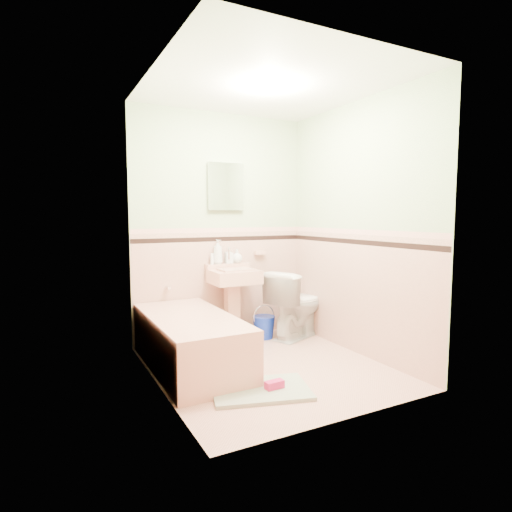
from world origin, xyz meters
name	(u,v)px	position (x,y,z in m)	size (l,w,h in m)	color
floor	(269,367)	(0.00, 0.00, 0.00)	(2.20, 2.20, 0.00)	#DCA590
ceiling	(269,84)	(0.00, 0.00, 2.50)	(2.20, 2.20, 0.00)	white
wall_back	(221,227)	(0.00, 1.10, 1.25)	(2.50, 2.50, 0.00)	beige
wall_front	(351,235)	(0.00, -1.10, 1.25)	(2.50, 2.50, 0.00)	beige
wall_left	(157,232)	(-1.00, 0.00, 1.25)	(2.50, 2.50, 0.00)	beige
wall_right	(357,229)	(1.00, 0.00, 1.25)	(2.50, 2.50, 0.00)	beige
wainscot_back	(222,285)	(0.00, 1.09, 0.60)	(2.00, 2.00, 0.00)	#DFAA95
wainscot_front	(348,332)	(0.00, -1.09, 0.60)	(2.00, 2.00, 0.00)	#DFAA95
wainscot_left	(160,314)	(-0.99, 0.00, 0.60)	(2.20, 2.20, 0.00)	#DFAA95
wainscot_right	(354,293)	(0.99, 0.00, 0.60)	(2.20, 2.20, 0.00)	#DFAA95
accent_back	(222,239)	(0.00, 1.08, 1.12)	(2.00, 2.00, 0.00)	black
accent_front	(349,255)	(0.00, -1.08, 1.12)	(2.00, 2.00, 0.00)	black
accent_left	(159,249)	(-0.98, 0.00, 1.12)	(2.20, 2.20, 0.00)	black
accent_right	(355,242)	(0.98, 0.00, 1.12)	(2.20, 2.20, 0.00)	black
cap_back	(222,230)	(0.00, 1.08, 1.22)	(2.00, 2.00, 0.00)	#DCA191
cap_front	(350,240)	(0.00, -1.08, 1.22)	(2.00, 2.00, 0.00)	#DCA191
cap_left	(159,236)	(-0.98, 0.00, 1.22)	(2.20, 2.20, 0.00)	#DCA191
cap_right	(355,232)	(0.98, 0.00, 1.22)	(2.20, 2.20, 0.00)	#DCA191
bathtub	(191,343)	(-0.63, 0.33, 0.23)	(0.70, 1.50, 0.45)	#D79D86
tub_faucet	(168,287)	(-0.63, 1.05, 0.63)	(0.04, 0.04, 0.12)	silver
sink	(234,306)	(0.05, 0.86, 0.40)	(0.50, 0.48, 0.79)	#D79D86
sink_faucet	(229,255)	(0.05, 1.00, 0.95)	(0.02, 0.02, 0.10)	silver
medicine_cabinet	(226,187)	(0.05, 1.07, 1.70)	(0.42, 0.04, 0.52)	white
soap_dish	(260,253)	(0.47, 1.06, 0.95)	(0.13, 0.07, 0.04)	#D79D86
soap_bottle_left	(218,252)	(-0.07, 1.04, 0.98)	(0.10, 0.10, 0.27)	#B2B2B2
soap_bottle_mid	(229,255)	(0.07, 1.04, 0.94)	(0.08, 0.08, 0.18)	#B2B2B2
soap_bottle_right	(237,256)	(0.17, 1.04, 0.92)	(0.12, 0.12, 0.15)	#B2B2B2
tube	(212,259)	(-0.13, 1.04, 0.91)	(0.04, 0.04, 0.12)	white
toilet	(297,304)	(0.75, 0.70, 0.38)	(0.43, 0.75, 0.77)	white
bucket	(264,327)	(0.40, 0.83, 0.13)	(0.25, 0.25, 0.25)	#0F29AB
bath_mat	(260,390)	(-0.32, -0.44, 0.02)	(0.76, 0.50, 0.03)	gray
shoe	(274,385)	(-0.22, -0.49, 0.06)	(0.15, 0.07, 0.06)	#BF1E59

